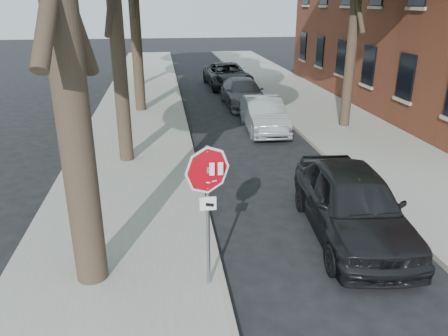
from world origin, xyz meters
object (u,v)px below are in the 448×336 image
object	(u,v)px
car_b	(264,115)
car_d	(228,75)
car_a	(352,203)
car_c	(243,93)
stop_sign	(208,191)

from	to	relation	value
car_b	car_d	bearing A→B (deg)	92.21
car_a	car_b	xyz separation A→B (m)	(0.00, 8.52, -0.12)
car_b	car_d	world-z (taller)	car_d
car_c	stop_sign	bearing A→B (deg)	-103.83
car_a	car_c	xyz separation A→B (m)	(0.00, 13.12, -0.12)
stop_sign	car_d	world-z (taller)	stop_sign
car_d	car_a	bearing A→B (deg)	-92.49
stop_sign	car_d	size ratio (longest dim) A/B	0.50
car_c	car_d	size ratio (longest dim) A/B	0.88
stop_sign	car_b	xyz separation A→B (m)	(3.30, 10.04, -1.28)
car_d	stop_sign	bearing A→B (deg)	-101.94
stop_sign	car_d	bearing A→B (deg)	80.55
stop_sign	car_c	xyz separation A→B (m)	(3.30, 14.64, -1.29)
car_c	car_d	xyz separation A→B (m)	(0.00, 5.18, 0.06)
car_d	car_b	bearing A→B (deg)	-92.49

